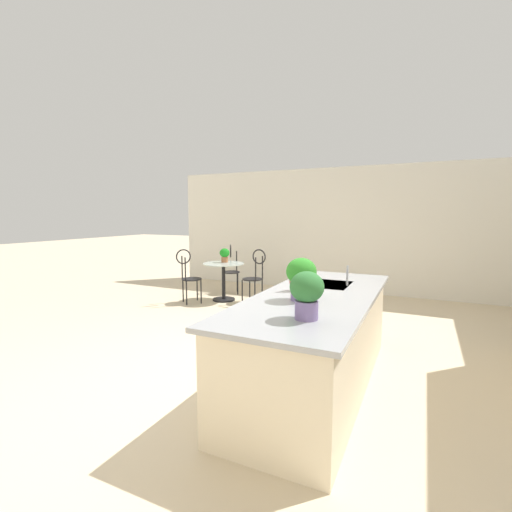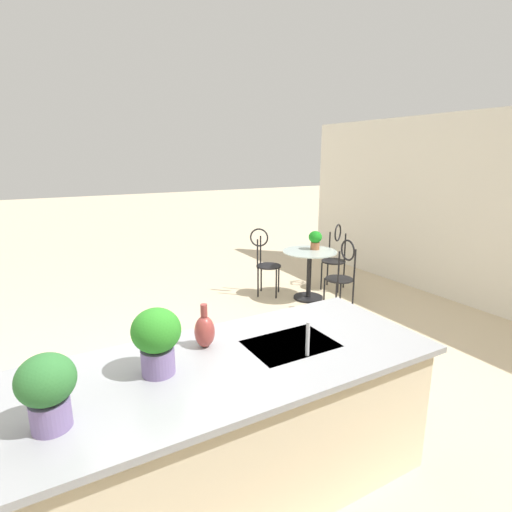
% 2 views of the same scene
% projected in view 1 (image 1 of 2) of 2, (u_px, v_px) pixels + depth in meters
% --- Properties ---
extents(ground_plane, '(40.00, 40.00, 0.00)m').
position_uv_depth(ground_plane, '(252.00, 359.00, 4.22)').
color(ground_plane, beige).
extents(wall_left_window, '(0.12, 7.80, 2.70)m').
position_uv_depth(wall_left_window, '(336.00, 230.00, 7.89)').
color(wall_left_window, silver).
rests_on(wall_left_window, ground).
extents(kitchen_island, '(2.80, 1.06, 0.92)m').
position_uv_depth(kitchen_island, '(316.00, 339.00, 3.54)').
color(kitchen_island, beige).
rests_on(kitchen_island, ground).
extents(bistro_table, '(0.80, 0.80, 0.74)m').
position_uv_depth(bistro_table, '(224.00, 278.00, 7.07)').
color(bistro_table, black).
rests_on(bistro_table, ground).
extents(chair_near_window, '(0.52, 0.52, 1.04)m').
position_uv_depth(chair_near_window, '(231.00, 267.00, 7.74)').
color(chair_near_window, black).
rests_on(chair_near_window, ground).
extents(chair_by_island, '(0.41, 0.50, 1.04)m').
position_uv_depth(chair_by_island, '(255.00, 273.00, 6.83)').
color(chair_by_island, black).
rests_on(chair_by_island, ground).
extents(chair_toward_desk, '(0.54, 0.54, 1.04)m').
position_uv_depth(chair_toward_desk, '(189.00, 273.00, 6.83)').
color(chair_toward_desk, black).
rests_on(chair_toward_desk, ground).
extents(sink_faucet, '(0.02, 0.02, 0.22)m').
position_uv_depth(sink_faucet, '(347.00, 276.00, 3.89)').
color(sink_faucet, '#B2B5BA').
rests_on(sink_faucet, kitchen_island).
extents(potted_plant_on_table, '(0.20, 0.20, 0.28)m').
position_uv_depth(potted_plant_on_table, '(225.00, 254.00, 7.15)').
color(potted_plant_on_table, '#9E603D').
rests_on(potted_plant_on_table, bistro_table).
extents(potted_plant_counter_near, '(0.27, 0.27, 0.38)m').
position_uv_depth(potted_plant_counter_near, '(301.00, 276.00, 3.22)').
color(potted_plant_counter_near, '#7A669E').
rests_on(potted_plant_counter_near, kitchen_island).
extents(potted_plant_counter_far, '(0.25, 0.25, 0.36)m').
position_uv_depth(potted_plant_counter_far, '(307.00, 292.00, 2.63)').
color(potted_plant_counter_far, '#7A669E').
rests_on(potted_plant_counter_far, kitchen_island).
extents(vase_on_counter, '(0.13, 0.13, 0.29)m').
position_uv_depth(vase_on_counter, '(296.00, 280.00, 3.62)').
color(vase_on_counter, '#993D38').
rests_on(vase_on_counter, kitchen_island).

